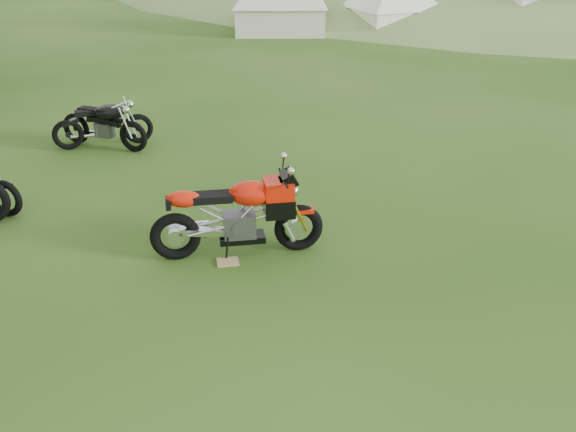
# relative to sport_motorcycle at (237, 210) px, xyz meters

# --- Properties ---
(ground) EXTENTS (120.00, 120.00, 0.00)m
(ground) POSITION_rel_sport_motorcycle_xyz_m (0.63, -1.40, -0.62)
(ground) COLOR #21450E
(ground) RESTS_ON ground
(sport_motorcycle) EXTENTS (2.14, 0.87, 1.25)m
(sport_motorcycle) POSITION_rel_sport_motorcycle_xyz_m (0.00, 0.00, 0.00)
(sport_motorcycle) COLOR red
(sport_motorcycle) RESTS_ON ground
(plywood_board) EXTENTS (0.31, 0.26, 0.02)m
(plywood_board) POSITION_rel_sport_motorcycle_xyz_m (-0.12, -0.23, -0.61)
(plywood_board) COLOR tan
(plywood_board) RESTS_ON ground
(vintage_moto_c) EXTENTS (1.82, 0.96, 0.94)m
(vintage_moto_c) POSITION_rel_sport_motorcycle_xyz_m (-2.87, 4.28, -0.16)
(vintage_moto_c) COLOR black
(vintage_moto_c) RESTS_ON ground
(vintage_moto_d) EXTENTS (1.84, 1.08, 0.96)m
(vintage_moto_d) POSITION_rel_sport_motorcycle_xyz_m (-2.84, 4.22, -0.15)
(vintage_moto_d) COLOR black
(vintage_moto_d) RESTS_ON ground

